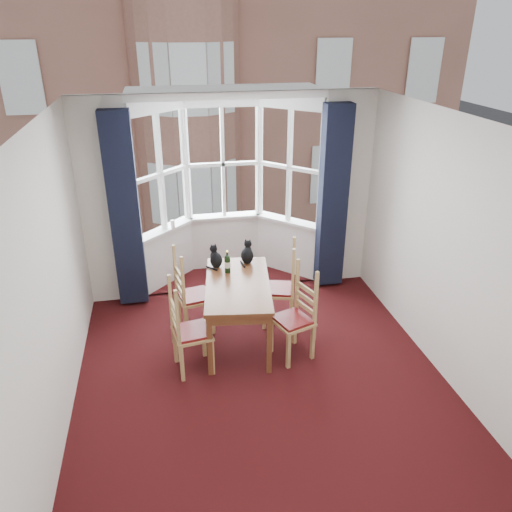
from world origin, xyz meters
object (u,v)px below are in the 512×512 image
object	(u,v)px
cat_left	(216,259)
chair_right_far	(286,290)
chair_left_far	(188,298)
chair_left_near	(184,334)
cat_right	(247,254)
wine_bottle	(227,263)
candle_tall	(173,224)
dining_table	(238,291)
chair_right_near	(299,319)

from	to	relation	value
cat_left	chair_right_far	bearing A→B (deg)	-12.81
chair_right_far	chair_left_far	bearing A→B (deg)	178.50
chair_left_far	chair_right_far	size ratio (longest dim) A/B	1.00
chair_left_near	cat_right	size ratio (longest dim) A/B	3.00
chair_right_far	cat_left	size ratio (longest dim) A/B	3.11
cat_right	wine_bottle	size ratio (longest dim) A/B	1.07
chair_left_far	candle_tall	bearing A→B (deg)	93.79
dining_table	chair_right_near	size ratio (longest dim) A/B	1.62
chair_right_far	candle_tall	world-z (taller)	candle_tall
cat_left	candle_tall	world-z (taller)	cat_left
chair_right_far	wine_bottle	world-z (taller)	wine_bottle
dining_table	chair_right_near	bearing A→B (deg)	-31.69
dining_table	wine_bottle	distance (m)	0.39
chair_right_near	cat_right	distance (m)	1.12
candle_tall	chair_right_far	bearing A→B (deg)	-46.92
candle_tall	cat_right	bearing A→B (deg)	-53.34
chair_right_far	chair_right_near	bearing A→B (deg)	-91.12
chair_right_near	cat_right	size ratio (longest dim) A/B	3.00
cat_left	wine_bottle	bearing A→B (deg)	-56.02
cat_right	candle_tall	xyz separation A→B (m)	(-0.89, 1.19, 0.02)
chair_left_far	cat_right	xyz separation A→B (m)	(0.79, 0.21, 0.44)
chair_right_far	cat_right	world-z (taller)	cat_right
wine_bottle	chair_right_near	bearing A→B (deg)	-44.04
chair_right_far	candle_tall	bearing A→B (deg)	133.08
chair_right_near	chair_right_far	size ratio (longest dim) A/B	1.00
chair_right_far	cat_right	distance (m)	0.68
chair_left_near	cat_right	xyz separation A→B (m)	(0.89, 1.00, 0.44)
chair_left_near	chair_right_near	xyz separation A→B (m)	(1.33, 0.07, 0.00)
cat_left	cat_right	size ratio (longest dim) A/B	0.96
chair_left_far	wine_bottle	distance (m)	0.68
chair_left_near	chair_left_far	xyz separation A→B (m)	(0.09, 0.79, 0.00)
cat_right	dining_table	bearing A→B (deg)	-111.54
chair_left_near	cat_left	xyz separation A→B (m)	(0.48, 0.95, 0.44)
wine_bottle	chair_left_far	bearing A→B (deg)	178.09
dining_table	cat_right	size ratio (longest dim) A/B	4.87
cat_left	candle_tall	bearing A→B (deg)	111.17
chair_left_far	chair_right_far	xyz separation A→B (m)	(1.25, -0.03, 0.00)
dining_table	chair_left_far	world-z (taller)	chair_left_far
chair_left_near	cat_left	bearing A→B (deg)	63.23
chair_left_far	cat_right	world-z (taller)	cat_right
cat_left	cat_right	bearing A→B (deg)	6.57
chair_left_far	cat_left	world-z (taller)	cat_left
dining_table	chair_right_far	world-z (taller)	chair_right_far
chair_left_far	candle_tall	size ratio (longest dim) A/B	7.60
chair_left_far	cat_left	distance (m)	0.61
chair_left_near	chair_right_far	distance (m)	1.54
dining_table	chair_left_near	size ratio (longest dim) A/B	1.62
cat_right	wine_bottle	xyz separation A→B (m)	(-0.29, -0.23, 0.01)
chair_right_near	cat_right	bearing A→B (deg)	115.37
chair_right_near	chair_left_far	bearing A→B (deg)	149.76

